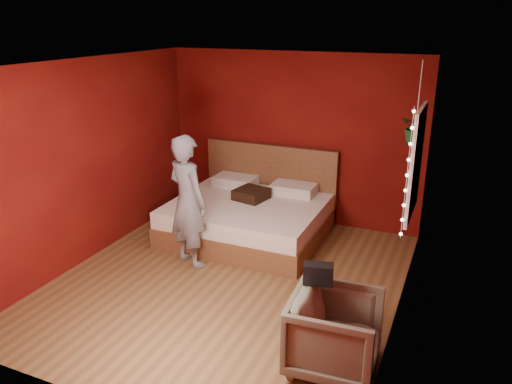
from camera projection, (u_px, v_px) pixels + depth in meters
The scene contains 10 objects.
floor at pixel (228, 281), 6.14m from camera, with size 4.50×4.50×0.00m, color brown.
room_walls at pixel (226, 148), 5.58m from camera, with size 4.04×4.54×2.62m.
window at pixel (416, 163), 5.68m from camera, with size 0.05×0.97×1.27m.
fairy_lights at pixel (407, 175), 5.23m from camera, with size 0.04×0.04×1.45m.
bed at pixel (250, 215), 7.35m from camera, with size 2.16×1.84×1.19m.
person at pixel (188, 202), 6.30m from camera, with size 0.63×0.41×1.73m, color slate.
armchair at pixel (335, 333), 4.52m from camera, with size 0.78×0.81×0.73m, color #696953.
handbag at pixel (318, 274), 4.60m from camera, with size 0.27×0.14×0.20m, color black.
throw_pillow at pixel (251, 194), 7.29m from camera, with size 0.43×0.43×0.15m, color black.
hanging_plant at pixel (416, 127), 6.00m from camera, with size 0.40×0.37×0.97m.
Camera 1 is at (2.47, -4.83, 3.09)m, focal length 35.00 mm.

